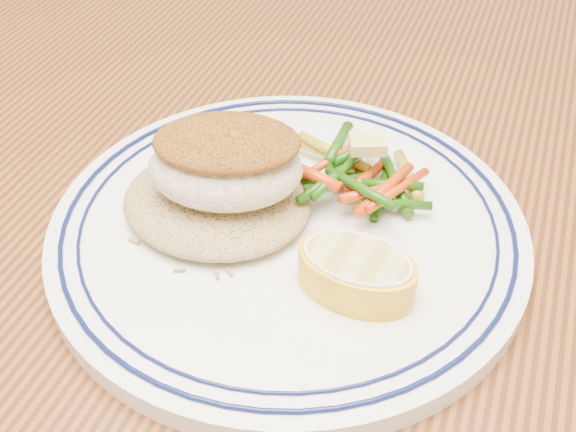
% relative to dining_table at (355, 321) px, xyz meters
% --- Properties ---
extents(dining_table, '(1.50, 0.90, 0.75)m').
position_rel_dining_table_xyz_m(dining_table, '(0.00, 0.00, 0.00)').
color(dining_table, '#49240E').
rests_on(dining_table, ground).
extents(plate, '(0.30, 0.30, 0.02)m').
position_rel_dining_table_xyz_m(plate, '(-0.04, -0.03, 0.11)').
color(plate, white).
rests_on(plate, dining_table).
extents(rice_pilaf, '(0.12, 0.11, 0.02)m').
position_rel_dining_table_xyz_m(rice_pilaf, '(-0.09, -0.04, 0.12)').
color(rice_pilaf, '#96784B').
rests_on(rice_pilaf, plate).
extents(fish_fillet, '(0.11, 0.09, 0.05)m').
position_rel_dining_table_xyz_m(fish_fillet, '(-0.08, -0.04, 0.15)').
color(fish_fillet, beige).
rests_on(fish_fillet, rice_pilaf).
extents(vegetable_pile, '(0.11, 0.10, 0.03)m').
position_rel_dining_table_xyz_m(vegetable_pile, '(-0.01, 0.01, 0.13)').
color(vegetable_pile, '#184809').
rests_on(vegetable_pile, plate).
extents(butter_pat, '(0.03, 0.03, 0.01)m').
position_rel_dining_table_xyz_m(butter_pat, '(-0.01, 0.02, 0.15)').
color(butter_pat, '#D6CC69').
rests_on(butter_pat, vegetable_pile).
extents(lemon_wedge, '(0.07, 0.07, 0.03)m').
position_rel_dining_table_xyz_m(lemon_wedge, '(0.01, -0.07, 0.13)').
color(lemon_wedge, yellow).
rests_on(lemon_wedge, plate).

